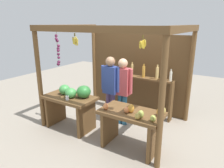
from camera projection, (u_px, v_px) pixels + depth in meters
name	position (u px, v px, depth m)	size (l,w,h in m)	color
ground_plane	(116.00, 122.00, 4.90)	(12.00, 12.00, 0.00)	gray
market_stall	(126.00, 65.00, 4.88)	(2.87, 2.11, 2.25)	brown
fruit_counter_left	(72.00, 101.00, 4.48)	(1.15, 0.64, 1.02)	brown
fruit_counter_right	(132.00, 122.00, 3.73)	(1.16, 0.64, 0.91)	brown
bottle_shelf_unit	(137.00, 84.00, 5.20)	(1.84, 0.22, 1.35)	brown
vendor_man	(110.00, 84.00, 4.65)	(0.48, 0.21, 1.58)	#533F6E
vendor_woman	(123.00, 86.00, 4.58)	(0.48, 0.21, 1.55)	#275B7C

